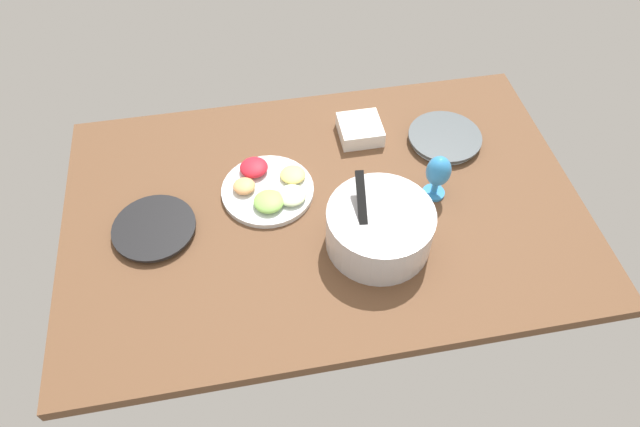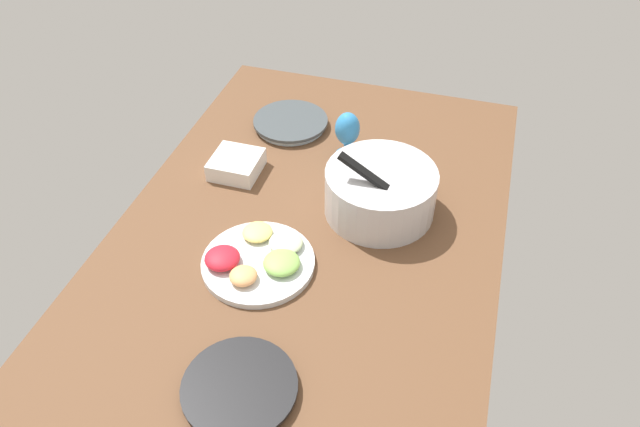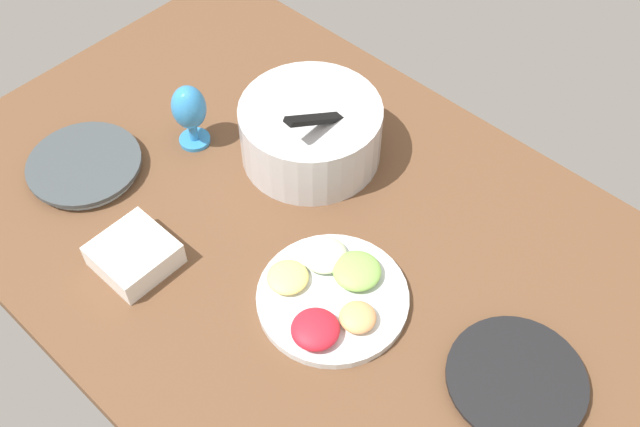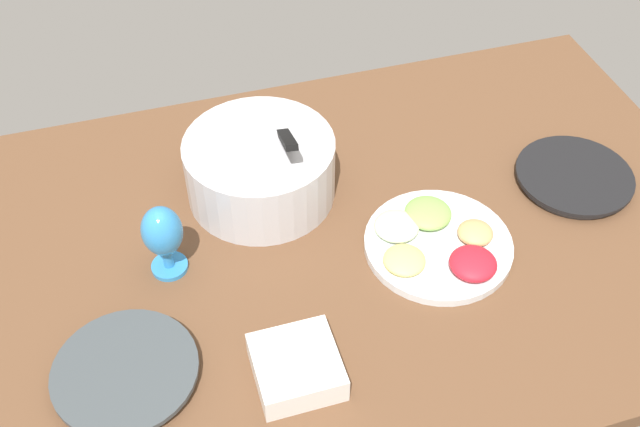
% 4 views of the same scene
% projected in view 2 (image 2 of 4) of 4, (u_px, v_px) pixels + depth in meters
% --- Properties ---
extents(ground_plane, '(1.60, 1.04, 0.04)m').
position_uv_depth(ground_plane, '(309.00, 234.00, 1.66)').
color(ground_plane, brown).
extents(dinner_plate_left, '(0.25, 0.25, 0.03)m').
position_uv_depth(dinner_plate_left, '(291.00, 123.00, 2.00)').
color(dinner_plate_left, silver).
rests_on(dinner_plate_left, ground_plane).
extents(dinner_plate_right, '(0.25, 0.25, 0.02)m').
position_uv_depth(dinner_plate_right, '(240.00, 388.00, 1.27)').
color(dinner_plate_right, '#4C4C51').
rests_on(dinner_plate_right, ground_plane).
extents(mixing_bowl, '(0.31, 0.31, 0.21)m').
position_uv_depth(mixing_bowl, '(380.00, 190.00, 1.65)').
color(mixing_bowl, silver).
rests_on(mixing_bowl, ground_plane).
extents(fruit_platter, '(0.29, 0.29, 0.05)m').
position_uv_depth(fruit_platter, '(258.00, 259.00, 1.53)').
color(fruit_platter, silver).
rests_on(fruit_platter, ground_plane).
extents(hurricane_glass_blue, '(0.08, 0.08, 0.16)m').
position_uv_depth(hurricane_glass_blue, '(347.00, 131.00, 1.82)').
color(hurricane_glass_blue, '#3287CD').
rests_on(hurricane_glass_blue, ground_plane).
extents(square_bowl_white, '(0.14, 0.14, 0.05)m').
position_uv_depth(square_bowl_white, '(236.00, 164.00, 1.81)').
color(square_bowl_white, white).
rests_on(square_bowl_white, ground_plane).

